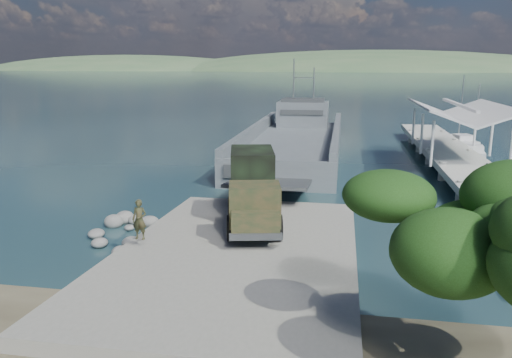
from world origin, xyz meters
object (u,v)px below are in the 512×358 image
Objects in this scene: pier at (458,153)px; military_truck at (253,189)px; sailboat_near at (473,153)px; soldier at (140,228)px; landing_craft at (294,147)px; sailboat_far at (459,142)px.

military_truck is at bearing -128.77° from pier.
sailboat_near is at bearing 44.13° from military_truck.
soldier is (-17.17, -20.59, -0.22)m from pier.
pier is 25.10× the size of soldier.
military_truck is at bearing -115.49° from sailboat_near.
sailboat_near is at bearing 7.90° from landing_craft.
landing_craft reaches higher than pier.
military_truck is (0.08, -21.63, 1.45)m from landing_craft.
pier is 14.41m from sailboat_far.
soldier is 34.72m from sailboat_near.
sailboat_far reaches higher than soldier.
military_truck is 1.16× the size of sailboat_near.
sailboat_far is (0.05, 6.36, 0.03)m from sailboat_near.
pier is 5.67× the size of military_truck.
sailboat_far reaches higher than sailboat_near.
landing_craft is at bearing -164.42° from sailboat_far.
military_truck is 28.83m from sailboat_near.
landing_craft is 18.19× the size of soldier.
landing_craft is at bearing -163.65° from sailboat_near.
sailboat_far is at bearing 62.11° from soldier.
soldier is (-4.06, -25.99, 0.60)m from landing_craft.
landing_craft is 18.31m from sailboat_far.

